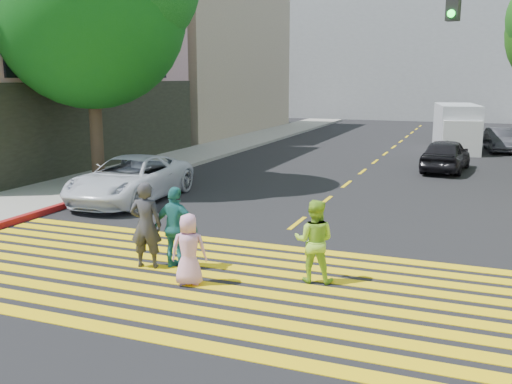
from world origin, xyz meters
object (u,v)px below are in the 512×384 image
Objects in this scene: white_sedan at (130,179)px; pedestrian_woman at (314,241)px; white_van at (457,129)px; pedestrian_man at (146,225)px; pedestrian_child at (189,250)px; pedestrian_extra at (176,228)px; silver_car at (461,128)px; dark_car_parked at (500,140)px; dark_car_near at (446,155)px; tree_left at (92,1)px.

pedestrian_woman is at bearing -36.72° from white_sedan.
white_sedan is 0.93× the size of white_van.
pedestrian_child is at bearing 141.25° from pedestrian_man.
pedestrian_extra is at bearing -1.42° from pedestrian_woman.
dark_car_parked is (2.08, -5.68, -0.08)m from silver_car.
white_sedan is (-4.46, 5.12, -0.14)m from pedestrian_extra.
pedestrian_child is 29.03m from silver_car.
pedestrian_woman reaches higher than white_sedan.
pedestrian_man is at bearing -43.78° from pedestrian_child.
white_van is (-2.14, -0.60, 0.54)m from dark_car_parked.
pedestrian_extra is 28.39m from silver_car.
pedestrian_woman is (3.35, 0.44, -0.09)m from pedestrian_man.
pedestrian_man is 1.06× the size of pedestrian_extra.
dark_car_near is 1.09× the size of dark_car_parked.
pedestrian_child is 0.81× the size of pedestrian_extra.
dark_car_near is 7.12m from white_van.
silver_car is at bearing 80.57° from white_van.
white_van reaches higher than dark_car_parked.
pedestrian_woman is 2.78m from pedestrian_extra.
pedestrian_woman is 0.34× the size of silver_car.
dark_car_near is at bearing 44.62° from white_sedan.
white_van is at bearing -117.35° from pedestrian_man.
pedestrian_woman is at bearing 172.98° from pedestrian_man.
white_van is at bearing -85.05° from dark_car_near.
pedestrian_child reaches higher than dark_car_parked.
pedestrian_child is 22.82m from white_van.
pedestrian_man reaches higher than white_sedan.
tree_left reaches higher than pedestrian_extra.
pedestrian_extra is 23.30m from dark_car_parked.
white_van reaches higher than pedestrian_extra.
tree_left is 6.27m from white_sedan.
tree_left is at bearing 41.12° from dark_car_near.
pedestrian_extra is 0.46× the size of dark_car_parked.
pedestrian_woman is 27.83m from silver_car.
dark_car_near is at bearing 35.13° from tree_left.
pedestrian_woman is 0.32× the size of white_sedan.
dark_car_parked is 0.68× the size of white_van.
pedestrian_man is 0.61m from pedestrian_extra.
dark_car_near is (4.89, 14.84, -0.20)m from pedestrian_man.
white_van reaches higher than white_sedan.
dark_car_near is at bearing -102.80° from pedestrian_woman.
dark_car_near is at bearing -113.30° from dark_car_parked.
tree_left is at bearing -41.42° from pedestrian_extra.
dark_car_parked is at bearing 101.60° from silver_car.
tree_left reaches higher than pedestrian_woman.
pedestrian_woman reaches higher than dark_car_near.
pedestrian_extra is 15.28m from dark_car_near.
dark_car_parked is at bearing -123.84° from pedestrian_child.
tree_left is 12.83m from pedestrian_woman.
pedestrian_man is 0.33× the size of white_van.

